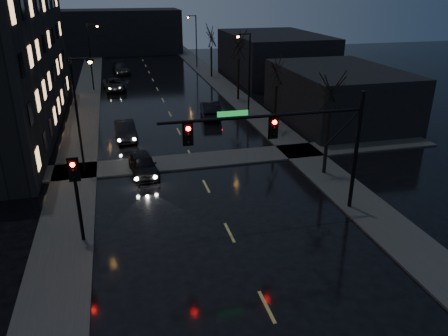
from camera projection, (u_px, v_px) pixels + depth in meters
sidewalk_left at (85, 111)px, 45.48m from camera, size 3.00×140.00×0.12m
sidewalk_right at (241, 101)px, 49.30m from camera, size 3.00×140.00×0.12m
sidewalk_cross at (194, 161)px, 32.63m from camera, size 40.00×3.00×0.12m
commercial_right_near at (338, 95)px, 41.88m from camera, size 10.00×14.00×5.00m
commercial_right_far at (274, 56)px, 61.70m from camera, size 12.00×18.00×6.00m
far_block at (122, 32)px, 83.65m from camera, size 22.00×10.00×8.00m
signal_mast at (295, 135)px, 23.13m from camera, size 11.11×0.41×7.00m
signal_pole_left at (76, 189)px, 21.30m from camera, size 0.35×0.41×4.53m
tree_near at (332, 85)px, 28.11m from camera, size 3.52×3.52×8.08m
tree_mid_a at (277, 66)px, 37.21m from camera, size 3.30×3.30×7.58m
tree_mid_b at (239, 41)px, 47.64m from camera, size 3.74×3.74×8.59m
tree_far at (211, 33)px, 60.37m from camera, size 3.43×3.43×7.88m
streetlight_l_near at (80, 107)px, 28.66m from camera, size 1.53×0.28×8.00m
streetlight_l_far at (91, 52)px, 52.81m from camera, size 1.53×0.28×8.00m
streetlight_r_mid at (247, 67)px, 42.80m from camera, size 1.53×0.28×8.00m
streetlight_r_far at (195, 37)px, 67.84m from camera, size 1.53×0.28×8.00m
oncoming_car_a at (143, 164)px, 30.21m from camera, size 2.11×4.37×1.44m
oncoming_car_b at (126, 131)px, 37.19m from camera, size 1.87×4.62×1.49m
oncoming_car_c at (114, 84)px, 54.62m from camera, size 3.06×5.47×1.45m
oncoming_car_d at (121, 68)px, 64.81m from camera, size 2.75×5.80×1.63m
lead_car at (210, 109)px, 43.35m from camera, size 2.24×5.10×1.63m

